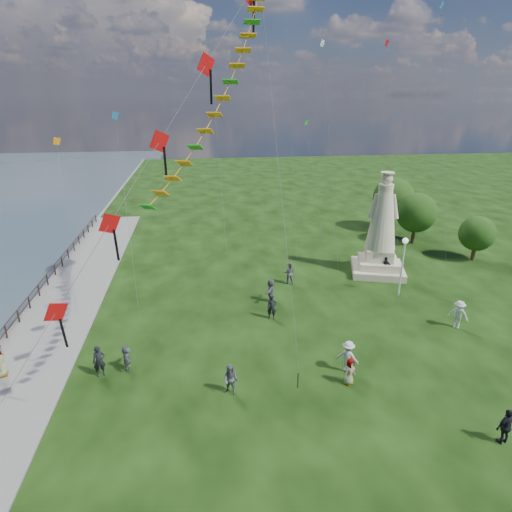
{
  "coord_description": "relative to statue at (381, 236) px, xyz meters",
  "views": [
    {
      "loc": [
        -4.11,
        -14.86,
        14.2
      ],
      "look_at": [
        -1.0,
        8.0,
        5.5
      ],
      "focal_mm": 30.0,
      "sensor_mm": 36.0,
      "label": 1
    }
  ],
  "objects": [
    {
      "name": "waterfront",
      "position": [
        -25.94,
        -8.15,
        -3.29
      ],
      "size": [
        200.0,
        200.0,
        1.51
      ],
      "color": "#31434A",
      "rests_on": "ground"
    },
    {
      "name": "statue",
      "position": [
        0.0,
        0.0,
        0.0
      ],
      "size": [
        5.24,
        5.24,
        8.54
      ],
      "rotation": [
        0.0,
        0.0,
        -0.3
      ],
      "color": "beige",
      "rests_on": "ground"
    },
    {
      "name": "lamppost",
      "position": [
        -0.16,
        -4.46,
        0.06
      ],
      "size": [
        0.42,
        0.42,
        4.56
      ],
      "color": "silver",
      "rests_on": "ground"
    },
    {
      "name": "tree_row",
      "position": [
        7.03,
        8.3,
        0.06
      ],
      "size": [
        7.31,
        13.75,
        5.86
      ],
      "color": "#382314",
      "rests_on": "ground"
    },
    {
      "name": "person_0",
      "position": [
        -20.51,
        -11.67,
        -2.34
      ],
      "size": [
        0.75,
        0.61,
        1.78
      ],
      "primitive_type": "imported",
      "rotation": [
        0.0,
        0.0,
        0.33
      ],
      "color": "black",
      "rests_on": "ground"
    },
    {
      "name": "person_1",
      "position": [
        -13.66,
        -14.16,
        -2.38
      ],
      "size": [
        0.96,
        0.84,
        1.69
      ],
      "primitive_type": "imported",
      "rotation": [
        0.0,
        0.0,
        -0.51
      ],
      "color": "#595960",
      "rests_on": "ground"
    },
    {
      "name": "person_2",
      "position": [
        -7.21,
        -13.11,
        -2.31
      ],
      "size": [
        1.32,
        1.2,
        1.84
      ],
      "primitive_type": "imported",
      "rotation": [
        0.0,
        0.0,
        2.51
      ],
      "color": "silver",
      "rests_on": "ground"
    },
    {
      "name": "person_3",
      "position": [
        -2.18,
        -19.01,
        -2.35
      ],
      "size": [
        1.1,
        0.68,
        1.75
      ],
      "primitive_type": "imported",
      "rotation": [
        0.0,
        0.0,
        3.3
      ],
      "color": "black",
      "rests_on": "ground"
    },
    {
      "name": "person_4",
      "position": [
        -7.47,
        -14.19,
        -2.47
      ],
      "size": [
        0.86,
        0.78,
        1.51
      ],
      "primitive_type": "imported",
      "rotation": [
        0.0,
        0.0,
        0.58
      ],
      "color": "#595960",
      "rests_on": "ground"
    },
    {
      "name": "person_5",
      "position": [
        -19.15,
        -11.29,
        -2.49
      ],
      "size": [
        0.8,
        1.44,
        1.47
      ],
      "primitive_type": "imported",
      "rotation": [
        0.0,
        0.0,
        1.73
      ],
      "color": "#595960",
      "rests_on": "ground"
    },
    {
      "name": "person_6",
      "position": [
        -10.3,
        -6.77,
        -2.35
      ],
      "size": [
        0.69,
        0.51,
        1.75
      ],
      "primitive_type": "imported",
      "rotation": [
        0.0,
        0.0,
        -0.15
      ],
      "color": "black",
      "rests_on": "ground"
    },
    {
      "name": "person_7",
      "position": [
        -7.97,
        -1.2,
        -2.32
      ],
      "size": [
        0.97,
        0.7,
        1.82
      ],
      "primitive_type": "imported",
      "rotation": [
        0.0,
        0.0,
        2.96
      ],
      "color": "#595960",
      "rests_on": "ground"
    },
    {
      "name": "person_8",
      "position": [
        1.42,
        -9.55,
        -2.27
      ],
      "size": [
        1.35,
        1.29,
        1.91
      ],
      "primitive_type": "imported",
      "rotation": [
        0.0,
        0.0,
        -0.71
      ],
      "color": "silver",
      "rests_on": "ground"
    },
    {
      "name": "person_9",
      "position": [
        0.12,
        -1.16,
        -2.31
      ],
      "size": [
        1.19,
        1.09,
        1.84
      ],
      "primitive_type": "imported",
      "rotation": [
        0.0,
        0.0,
        -0.64
      ],
      "color": "black",
      "rests_on": "ground"
    },
    {
      "name": "person_10",
      "position": [
        -25.7,
        -11.14,
        -2.29
      ],
      "size": [
        0.82,
        1.05,
        1.88
      ],
      "primitive_type": "imported",
      "rotation": [
        0.0,
        0.0,
        1.89
      ],
      "color": "#595960",
      "rests_on": "ground"
    },
    {
      "name": "person_11",
      "position": [
        -9.95,
        -4.21,
        -2.34
      ],
      "size": [
        1.27,
        1.79,
        1.77
      ],
      "primitive_type": "imported",
      "rotation": [
        0.0,
        0.0,
        4.33
      ],
      "color": "#595960",
      "rests_on": "ground"
    },
    {
      "name": "red_kite_train",
      "position": [
        -16.59,
        -12.56,
        8.62
      ],
      "size": [
        12.66,
        9.35,
        19.19
      ],
      "color": "black",
      "rests_on": "ground"
    },
    {
      "name": "small_kites",
      "position": [
        -7.49,
        5.75,
        11.1
      ],
      "size": [
        31.8,
        18.41,
        26.48
      ],
      "color": "#197098",
      "rests_on": "ground"
    }
  ]
}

